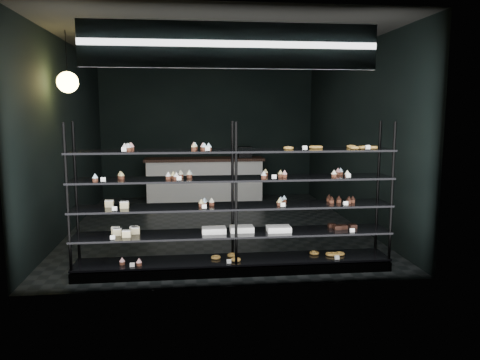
# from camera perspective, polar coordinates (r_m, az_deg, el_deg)

# --- Properties ---
(room) EXTENTS (5.01, 6.01, 3.20)m
(room) POSITION_cam_1_polar(r_m,az_deg,el_deg) (8.22, -2.99, 5.32)
(room) COLOR black
(room) RESTS_ON ground
(display_shelf) EXTENTS (4.00, 0.50, 1.91)m
(display_shelf) POSITION_cam_1_polar(r_m,az_deg,el_deg) (5.94, -0.98, -5.30)
(display_shelf) COLOR black
(display_shelf) RESTS_ON room
(signage) EXTENTS (3.30, 0.05, 0.50)m
(signage) POSITION_cam_1_polar(r_m,az_deg,el_deg) (5.34, -1.07, 16.09)
(signage) COLOR #0B1C3A
(signage) RESTS_ON room
(pendant_lamp) EXTENTS (0.30, 0.30, 0.88)m
(pendant_lamp) POSITION_cam_1_polar(r_m,az_deg,el_deg) (7.32, -20.27, 11.13)
(pendant_lamp) COLOR black
(pendant_lamp) RESTS_ON room
(service_counter) EXTENTS (2.71, 0.65, 1.23)m
(service_counter) POSITION_cam_1_polar(r_m,az_deg,el_deg) (10.81, -4.27, 0.17)
(service_counter) COLOR silver
(service_counter) RESTS_ON room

